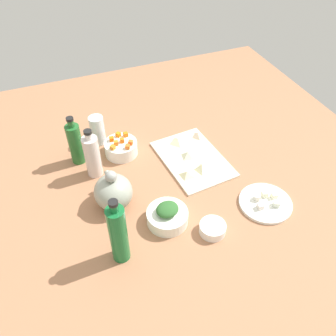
{
  "coord_description": "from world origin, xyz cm",
  "views": [
    {
      "loc": [
        -94.41,
        37.14,
        105.29
      ],
      "look_at": [
        0.0,
        0.0,
        8.0
      ],
      "focal_mm": 37.33,
      "sensor_mm": 36.0,
      "label": 1
    }
  ],
  "objects": [
    {
      "name": "tabletop",
      "position": [
        0.0,
        0.0,
        1.5
      ],
      "size": [
        190.0,
        190.0,
        3.0
      ],
      "primitive_type": "cube",
      "color": "#A46E4C",
      "rests_on": "ground"
    },
    {
      "name": "carrot_cube_0",
      "position": [
        20.62,
        15.78,
        9.95
      ],
      "size": [
        2.09,
        2.09,
        1.8
      ],
      "primitive_type": "cube",
      "rotation": [
        0.0,
        0.0,
        1.39
      ],
      "color": "orange",
      "rests_on": "bowl_carrots"
    },
    {
      "name": "cutting_board",
      "position": [
        5.73,
        -13.78,
        3.5
      ],
      "size": [
        37.95,
        27.75,
        1.0
      ],
      "primitive_type": "cube",
      "rotation": [
        0.0,
        0.0,
        0.1
      ],
      "color": "silver",
      "rests_on": "tabletop"
    },
    {
      "name": "bottle_0",
      "position": [
        -29.08,
        28.09,
        15.37
      ],
      "size": [
        5.89,
        5.89,
        27.7
      ],
      "color": "#176831",
      "rests_on": "tabletop"
    },
    {
      "name": "dumpling_2",
      "position": [
        17.72,
        -11.63,
        5.26
      ],
      "size": [
        6.11,
        6.12,
        2.52
      ],
      "primitive_type": "pyramid",
      "rotation": [
        0.0,
        0.0,
        1.52
      ],
      "color": "beige",
      "rests_on": "cutting_board"
    },
    {
      "name": "dumpling_1",
      "position": [
        7.29,
        -11.99,
        5.4
      ],
      "size": [
        6.63,
        6.61,
        2.8
      ],
      "primitive_type": "pyramid",
      "rotation": [
        0.0,
        0.0,
        0.63
      ],
      "color": "beige",
      "rests_on": "cutting_board"
    },
    {
      "name": "tofu_cube_2",
      "position": [
        -24.45,
        -30.33,
        5.3
      ],
      "size": [
        2.77,
        2.77,
        2.2
      ],
      "primitive_type": "cube",
      "rotation": [
        0.0,
        0.0,
        2.83
      ],
      "color": "#F2F1CD",
      "rests_on": "plate_tofu"
    },
    {
      "name": "tofu_cube_4",
      "position": [
        -26.52,
        -33.29,
        5.3
      ],
      "size": [
        2.36,
        2.36,
        2.2
      ],
      "primitive_type": "cube",
      "rotation": [
        0.0,
        0.0,
        1.5
      ],
      "color": "#F9EFCE",
      "rests_on": "plate_tofu"
    },
    {
      "name": "drinking_glass_0",
      "position": [
        32.43,
        21.04,
        9.82
      ],
      "size": [
        6.45,
        6.45,
        13.64
      ],
      "primitive_type": "cylinder",
      "color": "white",
      "rests_on": "tabletop"
    },
    {
      "name": "dumpling_0",
      "position": [
        18.34,
        -21.77,
        5.3
      ],
      "size": [
        4.45,
        3.8,
        2.6
      ],
      "primitive_type": "pyramid",
      "rotation": [
        0.0,
        0.0,
        3.15
      ],
      "color": "beige",
      "rests_on": "cutting_board"
    },
    {
      "name": "bottle_1",
      "position": [
        13.07,
        27.27,
        12.67
      ],
      "size": [
        6.33,
        6.33,
        22.21
      ],
      "color": "silver",
      "rests_on": "tabletop"
    },
    {
      "name": "carrot_cube_4",
      "position": [
        18.65,
        9.84,
        9.95
      ],
      "size": [
        2.45,
        2.45,
        1.8
      ],
      "primitive_type": "cube",
      "rotation": [
        0.0,
        0.0,
        1.07
      ],
      "color": "orange",
      "rests_on": "bowl_carrots"
    },
    {
      "name": "tofu_cube_0",
      "position": [
        -29.09,
        -25.48,
        5.3
      ],
      "size": [
        2.35,
        2.35,
        2.2
      ],
      "primitive_type": "cube",
      "rotation": [
        0.0,
        0.0,
        1.5
      ],
      "color": "white",
      "rests_on": "plate_tofu"
    },
    {
      "name": "dumpling_4",
      "position": [
        -2.18,
        -14.21,
        5.47
      ],
      "size": [
        6.71,
        6.32,
        2.95
      ],
      "primitive_type": "pyramid",
      "rotation": [
        0.0,
        0.0,
        5.92
      ],
      "color": "beige",
      "rests_on": "cutting_board"
    },
    {
      "name": "chopped_greens_mound",
      "position": [
        -21.23,
        8.6,
        9.79
      ],
      "size": [
        9.22,
        9.91,
        3.49
      ],
      "primitive_type": "ellipsoid",
      "rotation": [
        0.0,
        0.0,
        1.84
      ],
      "color": "#2E622B",
      "rests_on": "bowl_greens"
    },
    {
      "name": "bowl_carrots",
      "position": [
        21.22,
        13.74,
        6.02
      ],
      "size": [
        14.27,
        14.27,
        6.05
      ],
      "primitive_type": "cylinder",
      "color": "white",
      "rests_on": "tabletop"
    },
    {
      "name": "tofu_cube_3",
      "position": [
        -24.93,
        -26.67,
        5.3
      ],
      "size": [
        3.11,
        3.11,
        2.2
      ],
      "primitive_type": "cube",
      "rotation": [
        0.0,
        0.0,
        0.8
      ],
      "color": "white",
      "rests_on": "plate_tofu"
    },
    {
      "name": "carrot_cube_5",
      "position": [
        24.75,
        10.26,
        9.95
      ],
      "size": [
        2.01,
        2.01,
        1.8
      ],
      "primitive_type": "cube",
      "rotation": [
        0.0,
        0.0,
        0.13
      ],
      "color": "orange",
      "rests_on": "bowl_carrots"
    },
    {
      "name": "bowl_greens",
      "position": [
        -21.23,
        8.6,
        5.52
      ],
      "size": [
        15.03,
        15.03,
        5.04
      ],
      "primitive_type": "cylinder",
      "color": "white",
      "rests_on": "tabletop"
    },
    {
      "name": "plate_tofu",
      "position": [
        -27.29,
        -29.17,
        3.6
      ],
      "size": [
        20.14,
        20.14,
        1.2
      ],
      "primitive_type": "cylinder",
      "color": "white",
      "rests_on": "tabletop"
    },
    {
      "name": "dumpling_3",
      "position": [
        -3.37,
        -6.91,
        5.34
      ],
      "size": [
        6.84,
        6.92,
        2.67
      ],
      "primitive_type": "pyramid",
      "rotation": [
        0.0,
        0.0,
        0.87
      ],
      "color": "beige",
      "rests_on": "cutting_board"
    },
    {
      "name": "carrot_cube_6",
      "position": [
        21.38,
        12.86,
        9.95
      ],
      "size": [
        2.1,
        2.1,
        1.8
      ],
      "primitive_type": "cube",
      "rotation": [
        0.0,
        0.0,
        2.96
      ],
      "color": "orange",
      "rests_on": "bowl_carrots"
    },
    {
      "name": "tofu_cube_1",
      "position": [
        -30.27,
        -31.79,
        5.3
      ],
      "size": [
        3.02,
        3.02,
        2.2
      ],
      "primitive_type": "cube",
      "rotation": [
        0.0,
        0.0,
        1.02
      ],
      "color": "white",
      "rests_on": "plate_tofu"
    },
    {
      "name": "carrot_cube_3",
      "position": [
        25.85,
        13.33,
        9.95
      ],
      "size": [
        2.54,
        2.54,
        1.8
      ],
      "primitive_type": "cube",
      "rotation": [
        0.0,
        0.0,
        0.7
      ],
      "color": "orange",
      "rests_on": "bowl_carrots"
    },
    {
      "name": "bottle_2",
      "position": [
        23.37,
        32.09,
        12.7
      ],
      "size": [
        5.86,
        5.86,
        22.5
      ],
      "color": "#23642B",
      "rests_on": "tabletop"
    },
    {
      "name": "carrot_cube_1",
      "position": [
        16.38,
        11.87,
        9.95
      ],
      "size": [
        2.43,
        2.43,
        1.8
      ],
      "primitive_type": "cube",
      "rotation": [
        0.0,
        0.0,
        2.66
      ],
      "color": "orange",
      "rests_on": "bowl_carrots"
    },
    {
      "name": "carrot_cube_7",
      "position": [
        18.3,
        17.85,
        9.95
      ],
      "size": [
        2.54,
        2.54,
        1.8
      ],
      "primitive_type": "cube",
      "rotation": [
        0.0,
        0.0,
        0.7
      ],
      "color": "orange",
      "rests_on": "bowl_carrots"
    },
    {
      "name": "teapot",
      "position": [
        -5.81,
        24.1,
        9.62
      ],
      "size": [
        16.91,
        14.29,
        16.66
      ],
      "color": "#989D8E",
      "rests_on": "tabletop"
    },
    {
      "name": "bowl_small_side",
      "position": [
        -31.37,
        -4.54,
        4.88
      ],
      "size": [
        9.43,
        9.43,
        3.75
      ],
      "primitive_type": "cylinder",
      "color": "white",
      "rests_on": "tabletop"
    },
    {
      "name": "carrot_cube_2",
      "position": [
        23.93,
        16.83,
        9.95
      ],
      "size": [
        1.95,
        1.95,
        1.8
      ],
      "primitive_type": "cube",
      "rotation": [
        0.0,
        0.0,
        3.05
      ],
      "color": "orange",
      "rests_on": "bowl_carrots"
    }
  ]
}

